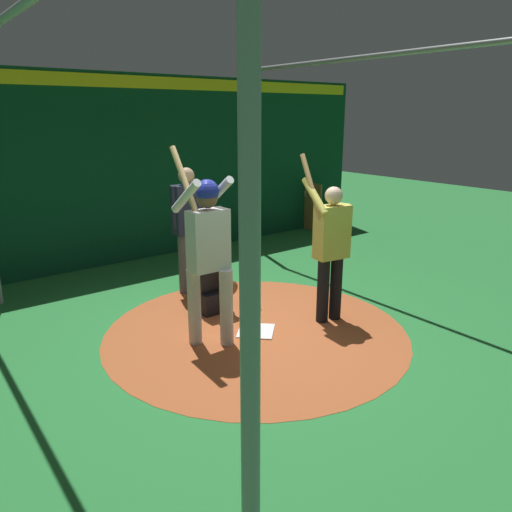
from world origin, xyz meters
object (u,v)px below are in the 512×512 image
(batter, at_px, (208,246))
(visitor, at_px, (331,245))
(bat_rack, at_px, (310,208))
(baseball_0, at_px, (259,307))
(catcher, at_px, (213,285))
(home_plate, at_px, (256,331))
(umpire, at_px, (188,223))

(batter, distance_m, visitor, 1.58)
(visitor, distance_m, bat_rack, 5.08)
(visitor, height_order, baseball_0, visitor)
(catcher, height_order, baseball_0, catcher)
(batter, height_order, visitor, batter)
(home_plate, height_order, batter, batter)
(catcher, height_order, umpire, umpire)
(visitor, bearing_deg, batter, -94.11)
(catcher, distance_m, baseball_0, 0.68)
(batter, relative_size, baseball_0, 29.66)
(batter, distance_m, bat_rack, 6.00)
(home_plate, bearing_deg, visitor, 73.75)
(batter, height_order, bat_rack, batter)
(visitor, xyz_separation_m, baseball_0, (-0.79, -0.50, -0.94))
(umpire, xyz_separation_m, baseball_0, (1.17, 0.36, -0.98))
(umpire, xyz_separation_m, bat_rack, (-1.85, 4.18, -0.53))
(batter, xyz_separation_m, bat_rack, (-3.46, 4.86, -0.66))
(baseball_0, bearing_deg, umpire, -163.00)
(home_plate, distance_m, catcher, 0.92)
(home_plate, xyz_separation_m, catcher, (-0.85, -0.06, 0.35))
(umpire, height_order, baseball_0, umpire)
(batter, bearing_deg, bat_rack, 125.44)
(home_plate, distance_m, bat_rack, 5.56)
(batter, bearing_deg, catcher, 145.03)
(batter, relative_size, bat_rack, 2.09)
(visitor, bearing_deg, bat_rack, 147.68)
(home_plate, distance_m, batter, 1.29)
(batter, xyz_separation_m, catcher, (-0.77, 0.54, -0.79))
(catcher, relative_size, umpire, 0.51)
(home_plate, height_order, bat_rack, bat_rack)
(bat_rack, bearing_deg, batter, -54.56)
(home_plate, bearing_deg, umpire, 177.22)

